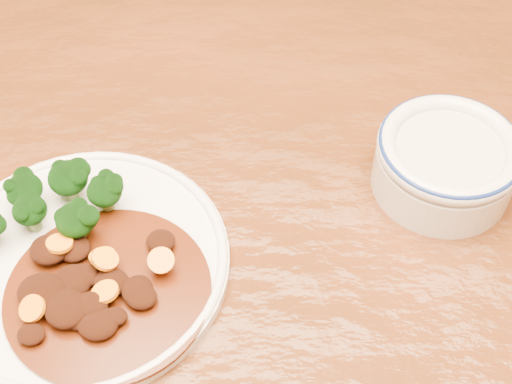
# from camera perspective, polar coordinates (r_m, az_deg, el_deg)

# --- Properties ---
(dining_table) EXTENTS (1.61, 1.10, 0.75)m
(dining_table) POSITION_cam_1_polar(r_m,az_deg,el_deg) (0.69, -0.51, -9.27)
(dining_table) COLOR #5F2910
(dining_table) RESTS_ON ground
(dinner_plate) EXTENTS (0.25, 0.25, 0.02)m
(dinner_plate) POSITION_cam_1_polar(r_m,az_deg,el_deg) (0.63, -13.66, -5.46)
(dinner_plate) COLOR white
(dinner_plate) RESTS_ON dining_table
(broccoli_florets) EXTENTS (0.12, 0.09, 0.04)m
(broccoli_florets) POSITION_cam_1_polar(r_m,az_deg,el_deg) (0.64, -16.16, -0.77)
(broccoli_florets) COLOR olive
(broccoli_florets) RESTS_ON dinner_plate
(mince_stew) EXTENTS (0.17, 0.17, 0.03)m
(mince_stew) POSITION_cam_1_polar(r_m,az_deg,el_deg) (0.60, -13.27, -7.48)
(mince_stew) COLOR #4B1608
(mince_stew) RESTS_ON dinner_plate
(dip_bowl) EXTENTS (0.13, 0.13, 0.06)m
(dip_bowl) POSITION_cam_1_polar(r_m,az_deg,el_deg) (0.67, 14.96, 2.42)
(dip_bowl) COLOR silver
(dip_bowl) RESTS_ON dining_table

